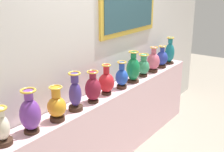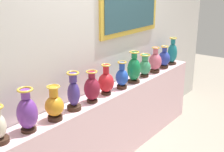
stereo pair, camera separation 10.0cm
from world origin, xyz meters
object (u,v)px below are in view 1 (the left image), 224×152
at_px(vase_cobalt, 162,58).
at_px(vase_teal, 170,52).
at_px(vase_ivory, 2,128).
at_px(vase_indigo, 75,94).
at_px(vase_sapphire, 122,77).
at_px(vase_jade, 143,66).
at_px(vase_emerald, 133,69).
at_px(vase_violet, 30,114).
at_px(vase_rose, 153,61).
at_px(vase_amber, 57,106).
at_px(vase_burgundy, 93,89).
at_px(vase_crimson, 106,82).

bearing_deg(vase_cobalt, vase_teal, 0.42).
xyz_separation_m(vase_ivory, vase_indigo, (0.81, -0.02, 0.03)).
relative_size(vase_sapphire, vase_jade, 1.08).
height_order(vase_indigo, vase_cobalt, vase_indigo).
bearing_deg(vase_cobalt, vase_emerald, -179.26).
distance_m(vase_violet, vase_indigo, 0.55).
bearing_deg(vase_teal, vase_rose, -179.06).
xyz_separation_m(vase_amber, vase_burgundy, (0.53, 0.01, 0.01)).
distance_m(vase_violet, vase_burgundy, 0.81).
distance_m(vase_ivory, vase_sapphire, 1.60).
bearing_deg(vase_violet, vase_sapphire, -0.77).
distance_m(vase_violet, vase_amber, 0.29).
distance_m(vase_sapphire, vase_jade, 0.55).
bearing_deg(vase_jade, vase_burgundy, -179.05).
height_order(vase_violet, vase_jade, vase_violet).
xyz_separation_m(vase_sapphire, vase_cobalt, (1.08, 0.02, 0.00)).
xyz_separation_m(vase_amber, vase_indigo, (0.27, 0.02, 0.03)).
bearing_deg(vase_jade, vase_sapphire, -177.45).
distance_m(vase_burgundy, vase_emerald, 0.79).
bearing_deg(vase_teal, vase_emerald, -179.34).
distance_m(vase_crimson, vase_jade, 0.81).
distance_m(vase_amber, vase_emerald, 1.32).
bearing_deg(vase_violet, vase_burgundy, -0.80).
relative_size(vase_violet, vase_cobalt, 1.18).
bearing_deg(vase_indigo, vase_teal, 0.01).
bearing_deg(vase_emerald, vase_jade, 3.33).
xyz_separation_m(vase_ivory, vase_violet, (0.26, -0.03, 0.03)).
distance_m(vase_ivory, vase_rose, 2.40).
xyz_separation_m(vase_rose, vase_teal, (0.53, 0.01, 0.02)).
bearing_deg(vase_ivory, vase_amber, -4.51).
xyz_separation_m(vase_ivory, vase_jade, (2.15, -0.02, -0.00)).
bearing_deg(vase_emerald, vase_cobalt, 0.74).
xyz_separation_m(vase_ivory, vase_sapphire, (1.60, -0.04, 0.00)).
xyz_separation_m(vase_indigo, vase_teal, (2.12, 0.00, 0.01)).
bearing_deg(vase_violet, vase_teal, 0.05).
relative_size(vase_violet, vase_indigo, 0.99).
relative_size(vase_ivory, vase_violet, 0.82).
bearing_deg(vase_teal, vase_burgundy, -179.58).
bearing_deg(vase_sapphire, vase_teal, 0.87).
xyz_separation_m(vase_amber, vase_cobalt, (2.13, 0.02, -0.00)).
bearing_deg(vase_sapphire, vase_jade, 2.55).
bearing_deg(vase_rose, vase_sapphire, -179.17).
bearing_deg(vase_cobalt, vase_jade, 179.34).
relative_size(vase_indigo, vase_burgundy, 1.14).
bearing_deg(vase_ivory, vase_cobalt, -0.52).
distance_m(vase_violet, vase_rose, 2.14).
distance_m(vase_violet, vase_jade, 1.89).
relative_size(vase_violet, vase_amber, 1.17).
distance_m(vase_violet, vase_crimson, 1.08).
distance_m(vase_violet, vase_teal, 2.68).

